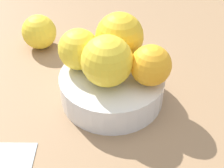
# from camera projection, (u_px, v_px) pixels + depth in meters

# --- Properties ---
(ground_plane) EXTENTS (1.10, 1.10, 0.02)m
(ground_plane) POSITION_uv_depth(u_px,v_px,m) (112.00, 101.00, 0.51)
(ground_plane) COLOR #997551
(fruit_bowl) EXTENTS (0.17, 0.17, 0.05)m
(fruit_bowl) POSITION_uv_depth(u_px,v_px,m) (112.00, 87.00, 0.49)
(fruit_bowl) COLOR white
(fruit_bowl) RESTS_ON ground_plane
(orange_in_bowl_0) EXTENTS (0.08, 0.08, 0.08)m
(orange_in_bowl_0) POSITION_uv_depth(u_px,v_px,m) (107.00, 61.00, 0.43)
(orange_in_bowl_0) COLOR yellow
(orange_in_bowl_0) RESTS_ON fruit_bowl
(orange_in_bowl_1) EXTENTS (0.08, 0.08, 0.08)m
(orange_in_bowl_1) POSITION_uv_depth(u_px,v_px,m) (119.00, 37.00, 0.48)
(orange_in_bowl_1) COLOR yellow
(orange_in_bowl_1) RESTS_ON fruit_bowl
(orange_in_bowl_2) EXTENTS (0.06, 0.06, 0.06)m
(orange_in_bowl_2) POSITION_uv_depth(u_px,v_px,m) (151.00, 65.00, 0.44)
(orange_in_bowl_2) COLOR #F9A823
(orange_in_bowl_2) RESTS_ON fruit_bowl
(orange_in_bowl_3) EXTENTS (0.07, 0.07, 0.07)m
(orange_in_bowl_3) POSITION_uv_depth(u_px,v_px,m) (79.00, 49.00, 0.47)
(orange_in_bowl_3) COLOR yellow
(orange_in_bowl_3) RESTS_ON fruit_bowl
(orange_loose_0) EXTENTS (0.07, 0.07, 0.07)m
(orange_loose_0) POSITION_uv_depth(u_px,v_px,m) (39.00, 32.00, 0.60)
(orange_loose_0) COLOR yellow
(orange_loose_0) RESTS_ON ground_plane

